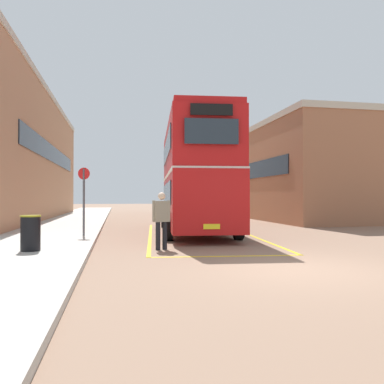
# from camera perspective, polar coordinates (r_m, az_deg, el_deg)

# --- Properties ---
(ground_plane) EXTENTS (135.60, 135.60, 0.00)m
(ground_plane) POSITION_cam_1_polar(r_m,az_deg,el_deg) (22.54, -1.22, -4.68)
(ground_plane) COLOR #846651
(sidewalk_left) EXTENTS (4.00, 57.60, 0.14)m
(sidewalk_left) POSITION_cam_1_polar(r_m,az_deg,el_deg) (24.76, -17.24, -4.13)
(sidewalk_left) COLOR #B2ADA3
(sidewalk_left) RESTS_ON ground
(brick_building_left) EXTENTS (5.87, 25.57, 8.47)m
(brick_building_left) POSITION_cam_1_polar(r_m,az_deg,el_deg) (29.02, -25.29, 4.65)
(brick_building_left) COLOR #AD7A56
(brick_building_left) RESTS_ON ground
(depot_building_right) EXTENTS (6.50, 13.78, 6.51)m
(depot_building_right) POSITION_cam_1_polar(r_m,az_deg,el_deg) (28.14, 15.44, 2.78)
(depot_building_right) COLOR #9E6647
(depot_building_right) RESTS_ON ground
(double_decker_bus) EXTENTS (3.42, 9.92, 4.75)m
(double_decker_bus) POSITION_cam_1_polar(r_m,az_deg,el_deg) (16.97, 0.43, 2.51)
(double_decker_bus) COLOR black
(double_decker_bus) RESTS_ON ground
(single_deck_bus) EXTENTS (3.23, 9.16, 3.02)m
(single_deck_bus) POSITION_cam_1_polar(r_m,az_deg,el_deg) (37.36, 0.27, -0.60)
(single_deck_bus) COLOR black
(single_deck_bus) RESTS_ON ground
(pedestrian_boarding) EXTENTS (0.55, 0.35, 1.68)m
(pedestrian_boarding) POSITION_cam_1_polar(r_m,az_deg,el_deg) (11.48, -4.50, -3.61)
(pedestrian_boarding) COLOR black
(pedestrian_boarding) RESTS_ON ground
(litter_bin) EXTENTS (0.52, 0.52, 0.93)m
(litter_bin) POSITION_cam_1_polar(r_m,az_deg,el_deg) (11.08, -22.57, -5.55)
(litter_bin) COLOR black
(litter_bin) RESTS_ON sidewalk_left
(bus_stop_sign) EXTENTS (0.43, 0.15, 2.49)m
(bus_stop_sign) POSITION_cam_1_polar(r_m,az_deg,el_deg) (14.82, -15.56, -0.33)
(bus_stop_sign) COLOR #4C4C51
(bus_stop_sign) RESTS_ON sidewalk_left
(bay_marking_yellow) EXTENTS (5.21, 12.11, 0.01)m
(bay_marking_yellow) POSITION_cam_1_polar(r_m,az_deg,el_deg) (15.19, 1.52, -6.57)
(bay_marking_yellow) COLOR gold
(bay_marking_yellow) RESTS_ON ground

